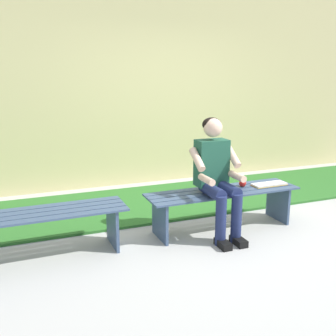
{
  "coord_description": "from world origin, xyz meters",
  "views": [
    {
      "loc": [
        2.08,
        3.63,
        1.69
      ],
      "look_at": [
        0.71,
        0.15,
        0.8
      ],
      "focal_mm": 41.9,
      "sensor_mm": 36.0,
      "label": 1
    }
  ],
  "objects_px": {
    "bench_near": "(223,199)",
    "book_open": "(269,184)",
    "person_seated": "(217,172)",
    "bench_far": "(28,224)",
    "apple": "(243,183)"
  },
  "relations": [
    {
      "from": "bench_far",
      "to": "book_open",
      "type": "relative_size",
      "value": 4.41
    },
    {
      "from": "bench_far",
      "to": "person_seated",
      "type": "xyz_separation_m",
      "value": [
        -1.9,
        0.1,
        0.34
      ]
    },
    {
      "from": "person_seated",
      "to": "book_open",
      "type": "relative_size",
      "value": 3.02
    },
    {
      "from": "bench_far",
      "to": "person_seated",
      "type": "bearing_deg",
      "value": 176.97
    },
    {
      "from": "bench_near",
      "to": "apple",
      "type": "relative_size",
      "value": 21.09
    },
    {
      "from": "bench_near",
      "to": "book_open",
      "type": "xyz_separation_m",
      "value": [
        -0.6,
        0.01,
        0.11
      ]
    },
    {
      "from": "bench_near",
      "to": "apple",
      "type": "height_order",
      "value": "apple"
    },
    {
      "from": "bench_near",
      "to": "book_open",
      "type": "bearing_deg",
      "value": 178.99
    },
    {
      "from": "bench_far",
      "to": "book_open",
      "type": "xyz_separation_m",
      "value": [
        -2.64,
        0.01,
        0.11
      ]
    },
    {
      "from": "bench_near",
      "to": "book_open",
      "type": "relative_size",
      "value": 4.21
    },
    {
      "from": "apple",
      "to": "book_open",
      "type": "bearing_deg",
      "value": 169.09
    },
    {
      "from": "person_seated",
      "to": "book_open",
      "type": "bearing_deg",
      "value": -173.09
    },
    {
      "from": "person_seated",
      "to": "apple",
      "type": "height_order",
      "value": "person_seated"
    },
    {
      "from": "bench_near",
      "to": "book_open",
      "type": "distance_m",
      "value": 0.61
    },
    {
      "from": "apple",
      "to": "person_seated",
      "type": "bearing_deg",
      "value": 19.82
    }
  ]
}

